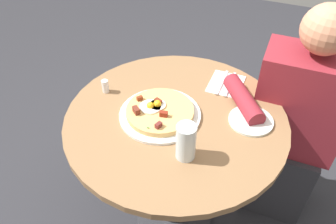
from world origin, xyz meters
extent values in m
plane|color=#2D2D33|center=(0.00, 0.00, 0.00)|extent=(6.00, 6.00, 0.00)
cylinder|color=olive|center=(0.00, 0.00, 0.72)|extent=(0.87, 0.87, 0.03)
cylinder|color=#333338|center=(0.00, 0.00, 0.35)|extent=(0.10, 0.10, 0.71)
cylinder|color=#333338|center=(0.00, 0.00, 0.01)|extent=(0.39, 0.39, 0.02)
cube|color=#2D2D33|center=(-0.45, -0.33, 0.23)|extent=(0.32, 0.28, 0.45)
cube|color=maroon|center=(-0.45, -0.33, 0.69)|extent=(0.38, 0.22, 0.48)
sphere|color=tan|center=(-0.45, -0.33, 1.04)|extent=(0.19, 0.19, 0.19)
cylinder|color=maroon|center=(-0.23, -0.16, 0.77)|extent=(0.21, 0.25, 0.07)
cylinder|color=white|center=(0.06, 0.02, 0.75)|extent=(0.32, 0.32, 0.01)
cylinder|color=#DEAC62|center=(0.06, 0.02, 0.76)|extent=(0.26, 0.26, 0.02)
cylinder|color=white|center=(0.08, 0.01, 0.78)|extent=(0.06, 0.06, 0.01)
sphere|color=yellow|center=(0.08, 0.01, 0.78)|extent=(0.03, 0.03, 0.03)
cylinder|color=white|center=(0.10, 0.03, 0.78)|extent=(0.08, 0.08, 0.01)
sphere|color=yellow|center=(0.10, 0.03, 0.78)|extent=(0.03, 0.03, 0.03)
cube|color=maroon|center=(0.13, 0.07, 0.79)|extent=(0.04, 0.04, 0.02)
cube|color=maroon|center=(0.03, 0.05, 0.78)|extent=(0.03, 0.02, 0.02)
cube|color=maroon|center=(0.08, -0.01, 0.78)|extent=(0.03, 0.03, 0.02)
cube|color=maroon|center=(0.15, 0.00, 0.78)|extent=(0.02, 0.03, 0.02)
cube|color=maroon|center=(0.02, 0.11, 0.78)|extent=(0.02, 0.03, 0.02)
cube|color=#387F2D|center=(0.06, 0.13, 0.78)|extent=(0.01, 0.00, 0.00)
cube|color=#387F2D|center=(0.12, 0.05, 0.78)|extent=(0.01, 0.01, 0.00)
cube|color=#387F2D|center=(0.06, 0.02, 0.78)|extent=(0.00, 0.01, 0.00)
cylinder|color=silver|center=(-0.28, -0.08, 0.74)|extent=(0.17, 0.17, 0.01)
cube|color=white|center=(-0.13, -0.27, 0.74)|extent=(0.14, 0.17, 0.00)
cube|color=silver|center=(-0.11, -0.27, 0.75)|extent=(0.01, 0.18, 0.00)
cube|color=silver|center=(-0.15, -0.27, 0.75)|extent=(0.01, 0.18, 0.00)
cylinder|color=silver|center=(-0.10, 0.18, 0.81)|extent=(0.07, 0.07, 0.14)
cylinder|color=white|center=(0.33, -0.03, 0.77)|extent=(0.03, 0.03, 0.06)
camera|label=1|loc=(-0.33, 0.89, 1.62)|focal=35.41mm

